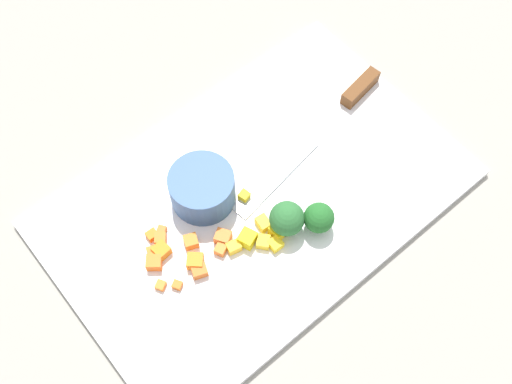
# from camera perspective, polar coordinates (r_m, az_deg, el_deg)

# --- Properties ---
(ground_plane) EXTENTS (4.00, 4.00, 0.00)m
(ground_plane) POSITION_cam_1_polar(r_m,az_deg,el_deg) (0.79, 0.00, -0.74)
(ground_plane) COLOR gray
(cutting_board) EXTENTS (0.51, 0.33, 0.01)m
(cutting_board) POSITION_cam_1_polar(r_m,az_deg,el_deg) (0.78, 0.00, -0.54)
(cutting_board) COLOR white
(cutting_board) RESTS_ON ground_plane
(prep_bowl) EXTENTS (0.08, 0.08, 0.05)m
(prep_bowl) POSITION_cam_1_polar(r_m,az_deg,el_deg) (0.76, -5.03, 0.33)
(prep_bowl) COLOR #35588B
(prep_bowl) RESTS_ON cutting_board
(chef_knife) EXTENTS (0.28, 0.06, 0.02)m
(chef_knife) POSITION_cam_1_polar(r_m,az_deg,el_deg) (0.84, 7.40, 7.24)
(chef_knife) COLOR silver
(chef_knife) RESTS_ON cutting_board
(carrot_dice_0) EXTENTS (0.01, 0.01, 0.01)m
(carrot_dice_0) POSITION_cam_1_polar(r_m,az_deg,el_deg) (0.76, -9.64, -3.96)
(carrot_dice_0) COLOR orange
(carrot_dice_0) RESTS_ON cutting_board
(carrot_dice_1) EXTENTS (0.02, 0.02, 0.01)m
(carrot_dice_1) POSITION_cam_1_polar(r_m,az_deg,el_deg) (0.75, -3.09, -4.21)
(carrot_dice_1) COLOR orange
(carrot_dice_1) RESTS_ON cutting_board
(carrot_dice_2) EXTENTS (0.02, 0.02, 0.01)m
(carrot_dice_2) POSITION_cam_1_polar(r_m,az_deg,el_deg) (0.73, -5.27, -7.34)
(carrot_dice_2) COLOR orange
(carrot_dice_2) RESTS_ON cutting_board
(carrot_dice_3) EXTENTS (0.02, 0.02, 0.01)m
(carrot_dice_3) POSITION_cam_1_polar(r_m,az_deg,el_deg) (0.74, -9.46, -6.49)
(carrot_dice_3) COLOR orange
(carrot_dice_3) RESTS_ON cutting_board
(carrot_dice_4) EXTENTS (0.01, 0.01, 0.01)m
(carrot_dice_4) POSITION_cam_1_polar(r_m,az_deg,el_deg) (0.73, -7.33, -8.58)
(carrot_dice_4) COLOR orange
(carrot_dice_4) RESTS_ON cutting_board
(carrot_dice_5) EXTENTS (0.01, 0.01, 0.01)m
(carrot_dice_5) POSITION_cam_1_polar(r_m,az_deg,el_deg) (0.74, -8.86, -8.58)
(carrot_dice_5) COLOR orange
(carrot_dice_5) RESTS_ON cutting_board
(carrot_dice_6) EXTENTS (0.01, 0.02, 0.01)m
(carrot_dice_6) POSITION_cam_1_polar(r_m,az_deg,el_deg) (0.75, -9.62, -5.56)
(carrot_dice_6) COLOR orange
(carrot_dice_6) RESTS_ON cutting_board
(carrot_dice_7) EXTENTS (0.02, 0.02, 0.01)m
(carrot_dice_7) POSITION_cam_1_polar(r_m,az_deg,el_deg) (0.75, -8.87, -4.34)
(carrot_dice_7) COLOR orange
(carrot_dice_7) RESTS_ON cutting_board
(carrot_dice_8) EXTENTS (0.02, 0.02, 0.01)m
(carrot_dice_8) POSITION_cam_1_polar(r_m,az_deg,el_deg) (0.74, -3.30, -5.35)
(carrot_dice_8) COLOR orange
(carrot_dice_8) RESTS_ON cutting_board
(carrot_dice_9) EXTENTS (0.01, 0.01, 0.01)m
(carrot_dice_9) POSITION_cam_1_polar(r_m,az_deg,el_deg) (0.76, -8.76, -3.55)
(carrot_dice_9) COLOR orange
(carrot_dice_9) RESTS_ON cutting_board
(carrot_dice_10) EXTENTS (0.03, 0.03, 0.01)m
(carrot_dice_10) POSITION_cam_1_polar(r_m,az_deg,el_deg) (0.74, -5.67, -6.42)
(carrot_dice_10) COLOR orange
(carrot_dice_10) RESTS_ON cutting_board
(carrot_dice_11) EXTENTS (0.02, 0.02, 0.01)m
(carrot_dice_11) POSITION_cam_1_polar(r_m,az_deg,el_deg) (0.75, -6.11, -4.54)
(carrot_dice_11) COLOR orange
(carrot_dice_11) RESTS_ON cutting_board
(carrot_dice_12) EXTENTS (0.02, 0.02, 0.01)m
(carrot_dice_12) POSITION_cam_1_polar(r_m,az_deg,el_deg) (0.75, -8.78, -5.40)
(carrot_dice_12) COLOR orange
(carrot_dice_12) RESTS_ON cutting_board
(pepper_dice_0) EXTENTS (0.02, 0.02, 0.02)m
(pepper_dice_0) POSITION_cam_1_polar(r_m,az_deg,el_deg) (0.75, 2.00, -3.67)
(pepper_dice_0) COLOR yellow
(pepper_dice_0) RESTS_ON cutting_board
(pepper_dice_1) EXTENTS (0.02, 0.02, 0.01)m
(pepper_dice_1) POSITION_cam_1_polar(r_m,az_deg,el_deg) (0.74, 1.83, -4.85)
(pepper_dice_1) COLOR yellow
(pepper_dice_1) RESTS_ON cutting_board
(pepper_dice_2) EXTENTS (0.02, 0.02, 0.02)m
(pepper_dice_2) POSITION_cam_1_polar(r_m,az_deg,el_deg) (0.74, -0.82, -4.35)
(pepper_dice_2) COLOR yellow
(pepper_dice_2) RESTS_ON cutting_board
(pepper_dice_3) EXTENTS (0.02, 0.02, 0.01)m
(pepper_dice_3) POSITION_cam_1_polar(r_m,az_deg,el_deg) (0.74, -2.08, -5.13)
(pepper_dice_3) COLOR yellow
(pepper_dice_3) RESTS_ON cutting_board
(pepper_dice_4) EXTENTS (0.02, 0.02, 0.01)m
(pepper_dice_4) POSITION_cam_1_polar(r_m,az_deg,el_deg) (0.74, 0.68, -4.65)
(pepper_dice_4) COLOR yellow
(pepper_dice_4) RESTS_ON cutting_board
(pepper_dice_5) EXTENTS (0.01, 0.01, 0.01)m
(pepper_dice_5) POSITION_cam_1_polar(r_m,az_deg,el_deg) (0.77, -1.10, -0.39)
(pepper_dice_5) COLOR yellow
(pepper_dice_5) RESTS_ON cutting_board
(pepper_dice_6) EXTENTS (0.02, 0.02, 0.01)m
(pepper_dice_6) POSITION_cam_1_polar(r_m,az_deg,el_deg) (0.75, 0.68, -2.91)
(pepper_dice_6) COLOR yellow
(pepper_dice_6) RESTS_ON cutting_board
(broccoli_floret_0) EXTENTS (0.04, 0.04, 0.04)m
(broccoli_floret_0) POSITION_cam_1_polar(r_m,az_deg,el_deg) (0.74, 5.86, -2.43)
(broccoli_floret_0) COLOR #81AF5F
(broccoli_floret_0) RESTS_ON cutting_board
(broccoli_floret_1) EXTENTS (0.04, 0.04, 0.05)m
(broccoli_floret_1) POSITION_cam_1_polar(r_m,az_deg,el_deg) (0.74, 3.17, -2.29)
(broccoli_floret_1) COLOR #8EB764
(broccoli_floret_1) RESTS_ON cutting_board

